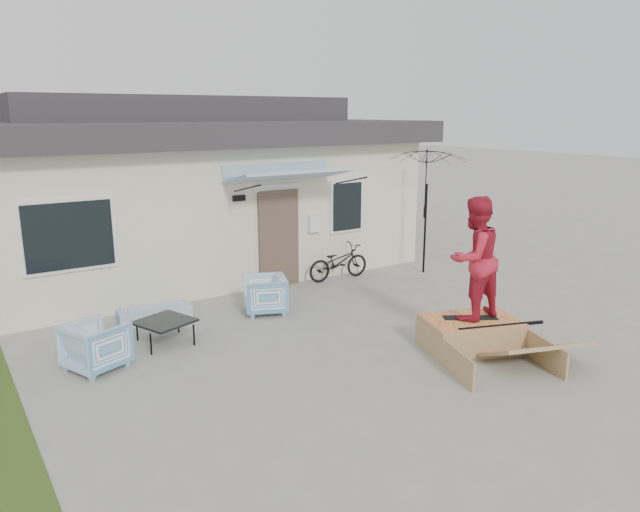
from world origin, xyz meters
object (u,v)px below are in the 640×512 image
bicycle (338,258)px  skate_ramp (471,334)px  armchair_right (265,293)px  patio_umbrella (426,199)px  loveseat (154,308)px  skateboard (470,317)px  skater (474,256)px  armchair_left (96,343)px  coffee_table (165,332)px

bicycle → skate_ramp: size_ratio=0.79×
armchair_right → patio_umbrella: patio_umbrella is taller
loveseat → bicycle: (4.40, 0.43, 0.24)m
loveseat → skateboard: size_ratio=1.50×
skate_ramp → skater: size_ratio=0.99×
skateboard → armchair_right: bearing=152.8°
patio_umbrella → skateboard: bearing=-124.2°
skateboard → armchair_left: bearing=-172.5°
coffee_table → bicycle: bicycle is taller
skate_ramp → skater: (0.02, 0.05, 1.27)m
armchair_left → bicycle: (5.78, 2.00, 0.09)m
skateboard → skater: 1.00m
loveseat → skateboard: (3.82, -4.02, 0.26)m
patio_umbrella → armchair_left: bearing=-170.0°
armchair_left → armchair_right: (3.29, 0.87, -0.01)m
armchair_right → bicycle: 2.74m
armchair_right → armchair_left: bearing=-53.6°
loveseat → skater: bearing=140.0°
armchair_left → skate_ramp: 5.76m
coffee_table → bicycle: (4.60, 1.58, 0.29)m
bicycle → skater: (-0.57, -4.46, 1.02)m
bicycle → skateboard: bearing=174.7°
skate_ramp → skater: 1.27m
armchair_left → armchair_right: armchair_left is taller
armchair_right → bicycle: bearing=136.0°
armchair_right → skateboard: bearing=51.5°
armchair_right → skater: size_ratio=0.40×
patio_umbrella → skate_ramp: patio_umbrella is taller
armchair_right → bicycle: size_ratio=0.51×
armchair_right → patio_umbrella: bearing=117.9°
loveseat → armchair_right: armchair_right is taller
armchair_left → skate_ramp: size_ratio=0.41×
patio_umbrella → armchair_right: bearing=-173.6°
coffee_table → loveseat: bearing=80.2°
loveseat → coffee_table: 1.16m
armchair_left → armchair_right: 3.40m
coffee_table → patio_umbrella: 6.87m
coffee_table → skater: (4.02, -2.88, 1.31)m
bicycle → skate_ramp: bearing=174.5°
coffee_table → skateboard: (4.02, -2.88, 0.31)m
skate_ramp → armchair_right: bearing=138.6°
skate_ramp → bicycle: bearing=101.7°
coffee_table → bicycle: 4.87m
armchair_right → skater: 4.00m
armchair_left → skateboard: size_ratio=0.93×
loveseat → skateboard: skateboard is taller
armchair_right → skater: bearing=51.5°
armchair_left → armchair_right: bearing=-97.3°
patio_umbrella → skater: bearing=-124.2°
skate_ramp → skateboard: size_ratio=2.26×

